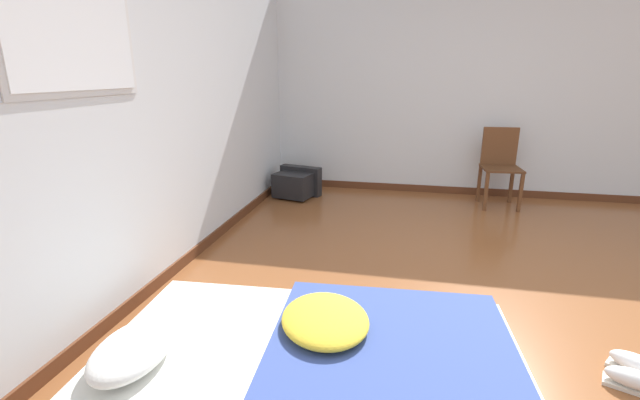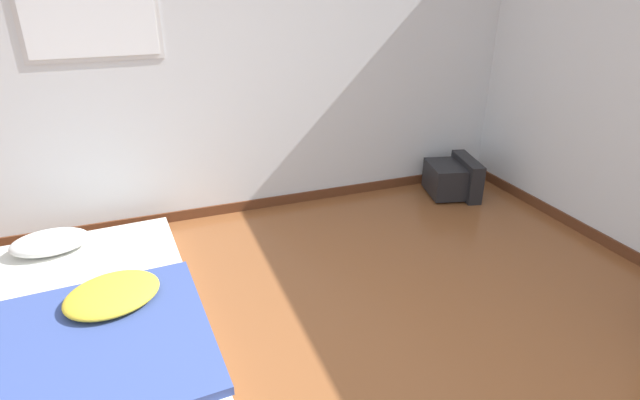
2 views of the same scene
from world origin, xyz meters
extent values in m
plane|color=brown|center=(0.00, 0.00, 0.00)|extent=(20.00, 20.00, 0.00)
cube|color=silver|center=(0.00, 2.53, 1.30)|extent=(8.13, 0.06, 2.60)
cube|color=#562D19|center=(0.00, 2.49, 0.04)|extent=(8.13, 0.02, 0.09)
cube|color=silver|center=(2.89, 0.00, 1.30)|extent=(0.06, 7.41, 2.60)
cube|color=#562D19|center=(2.85, 0.00, 0.04)|extent=(0.02, 7.41, 0.09)
cube|color=silver|center=(-0.89, 1.20, 0.08)|extent=(1.35, 2.17, 0.15)
ellipsoid|color=white|center=(-1.16, 2.01, 0.22)|extent=(0.54, 0.37, 0.14)
cube|color=#384C93|center=(-0.87, 0.80, 0.18)|extent=(1.32, 1.29, 0.05)
ellipsoid|color=yellow|center=(-0.74, 1.16, 0.24)|extent=(0.68, 0.63, 0.11)
cube|color=black|center=(2.22, 2.16, 0.17)|extent=(0.39, 0.50, 0.29)
cube|color=black|center=(2.42, 2.11, 0.18)|extent=(0.25, 0.55, 0.36)
cube|color=black|center=(2.49, 2.09, 0.19)|extent=(0.11, 0.43, 0.26)
cube|color=brown|center=(2.23, -0.46, 0.22)|extent=(0.04, 0.04, 0.44)
cube|color=brown|center=(2.20, -0.09, 0.22)|extent=(0.04, 0.04, 0.44)
cube|color=brown|center=(2.60, -0.43, 0.22)|extent=(0.04, 0.04, 0.44)
cube|color=brown|center=(2.57, -0.07, 0.22)|extent=(0.04, 0.04, 0.44)
cube|color=#55311A|center=(2.40, -0.26, 0.45)|extent=(0.44, 0.44, 0.02)
cube|color=brown|center=(2.58, -0.25, 0.68)|extent=(0.06, 0.40, 0.43)
cube|color=silver|center=(-0.66, -0.38, 0.01)|extent=(0.19, 0.28, 0.02)
ellipsoid|color=white|center=(-0.66, -0.38, 0.06)|extent=(0.20, 0.28, 0.09)
cube|color=silver|center=(-0.53, -0.45, 0.01)|extent=(0.23, 0.27, 0.02)
ellipsoid|color=white|center=(-0.53, -0.45, 0.06)|extent=(0.24, 0.27, 0.09)
camera|label=1|loc=(-2.69, 0.77, 1.50)|focal=24.00mm
camera|label=2|loc=(-0.45, -1.55, 1.97)|focal=28.00mm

